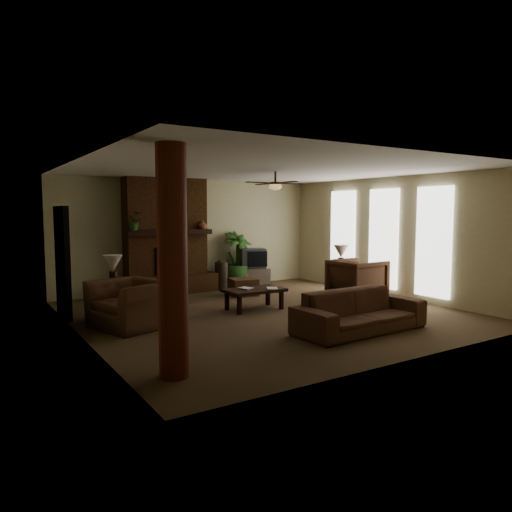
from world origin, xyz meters
TOP-DOWN VIEW (x-y plane):
  - room_shell at (0.00, 0.00)m, footprint 7.00×7.00m
  - fireplace at (-0.80, 3.22)m, footprint 2.40×0.70m
  - windows at (3.45, 0.20)m, footprint 0.08×3.65m
  - log_column at (-2.95, -2.40)m, footprint 0.36×0.36m
  - doorway at (-3.44, 1.80)m, footprint 0.10×1.00m
  - ceiling_fan at (0.40, 0.30)m, footprint 1.35×1.35m
  - sofa at (0.53, -2.02)m, footprint 2.37×0.76m
  - armchair_left at (-2.62, 0.32)m, footprint 1.16×1.43m
  - armchair_right at (2.41, -0.02)m, footprint 0.96×1.02m
  - coffee_table at (-0.03, 0.41)m, footprint 1.20×0.70m
  - ottoman at (0.62, 1.96)m, footprint 0.71×0.71m
  - tv_stand at (1.53, 2.95)m, footprint 0.98×0.81m
  - tv at (1.49, 2.93)m, footprint 0.77×0.69m
  - floor_vase at (0.59, 2.98)m, footprint 0.34×0.34m
  - floor_plant at (1.15, 3.15)m, footprint 1.21×1.64m
  - side_table_left at (-2.76, 1.06)m, footprint 0.64×0.64m
  - lamp_left at (-2.70, 1.07)m, footprint 0.38×0.38m
  - side_table_right at (2.70, 0.81)m, footprint 0.56×0.56m
  - lamp_right at (2.64, 0.77)m, footprint 0.40×0.40m
  - mantel_plant at (-1.67, 2.96)m, footprint 0.43×0.46m
  - mantel_vase at (0.04, 2.91)m, footprint 0.25×0.26m
  - book_a at (-0.30, 0.46)m, footprint 0.22×0.08m
  - book_b at (0.17, 0.26)m, footprint 0.20×0.12m

SIDE VIEW (x-z plane):
  - ottoman at x=0.62m, z-range 0.00..0.40m
  - tv_stand at x=1.53m, z-range 0.00..0.50m
  - side_table_left at x=-2.76m, z-range 0.00..0.55m
  - side_table_right at x=2.70m, z-range 0.00..0.55m
  - coffee_table at x=-0.03m, z-range 0.16..0.59m
  - floor_plant at x=1.15m, z-range 0.00..0.82m
  - floor_vase at x=0.59m, z-range 0.05..0.82m
  - sofa at x=0.53m, z-range 0.00..0.92m
  - armchair_right at x=2.41m, z-range 0.00..1.04m
  - armchair_left at x=-2.62m, z-range 0.00..1.08m
  - book_a at x=-0.30m, z-range 0.43..0.72m
  - book_b at x=0.17m, z-range 0.43..0.72m
  - tv at x=1.49m, z-range 0.50..1.02m
  - lamp_left at x=-2.70m, z-range 0.68..1.33m
  - lamp_right at x=2.64m, z-range 0.68..1.33m
  - doorway at x=-3.44m, z-range 0.00..2.10m
  - fireplace at x=-0.80m, z-range -0.24..2.56m
  - windows at x=3.45m, z-range 0.17..2.53m
  - log_column at x=-2.95m, z-range 0.00..2.80m
  - room_shell at x=0.00m, z-range -2.10..4.90m
  - mantel_vase at x=0.04m, z-range 1.56..1.78m
  - mantel_plant at x=-1.67m, z-range 1.56..1.89m
  - ceiling_fan at x=0.40m, z-range 2.34..2.72m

